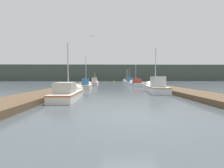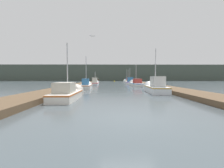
{
  "view_description": "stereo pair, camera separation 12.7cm",
  "coord_description": "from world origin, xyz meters",
  "px_view_note": "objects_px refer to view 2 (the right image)",
  "views": [
    {
      "loc": [
        -0.86,
        -5.98,
        1.67
      ],
      "look_at": [
        -0.59,
        12.43,
        0.78
      ],
      "focal_mm": 24.0,
      "sensor_mm": 36.0,
      "label": 1
    },
    {
      "loc": [
        -0.73,
        -5.98,
        1.67
      ],
      "look_at": [
        -0.59,
        12.43,
        0.78
      ],
      "focal_mm": 24.0,
      "sensor_mm": 36.0,
      "label": 2
    }
  ],
  "objects_px": {
    "fishing_boat_6": "(128,81)",
    "mooring_piling_2": "(69,88)",
    "fishing_boat_4": "(95,83)",
    "seagull_lead": "(92,36)",
    "fishing_boat_2": "(86,86)",
    "fishing_boat_0": "(69,93)",
    "fishing_boat_5": "(130,82)",
    "mooring_piling_1": "(98,80)",
    "mooring_piling_0": "(85,82)",
    "fishing_boat_3": "(136,84)",
    "channel_buoy": "(114,81)",
    "fishing_boat_7": "(127,81)",
    "fishing_boat_1": "(155,87)"
  },
  "relations": [
    {
      "from": "fishing_boat_0",
      "to": "fishing_boat_5",
      "type": "height_order",
      "value": "fishing_boat_0"
    },
    {
      "from": "fishing_boat_2",
      "to": "channel_buoy",
      "type": "height_order",
      "value": "fishing_boat_2"
    },
    {
      "from": "mooring_piling_0",
      "to": "fishing_boat_3",
      "type": "bearing_deg",
      "value": 6.58
    },
    {
      "from": "fishing_boat_2",
      "to": "fishing_boat_5",
      "type": "height_order",
      "value": "fishing_boat_2"
    },
    {
      "from": "fishing_boat_3",
      "to": "fishing_boat_7",
      "type": "height_order",
      "value": "fishing_boat_3"
    },
    {
      "from": "fishing_boat_1",
      "to": "fishing_boat_7",
      "type": "relative_size",
      "value": 1.22
    },
    {
      "from": "fishing_boat_5",
      "to": "fishing_boat_0",
      "type": "bearing_deg",
      "value": -105.53
    },
    {
      "from": "fishing_boat_0",
      "to": "fishing_boat_5",
      "type": "distance_m",
      "value": 26.34
    },
    {
      "from": "fishing_boat_7",
      "to": "seagull_lead",
      "type": "distance_m",
      "value": 30.55
    },
    {
      "from": "fishing_boat_2",
      "to": "fishing_boat_4",
      "type": "bearing_deg",
      "value": 86.09
    },
    {
      "from": "fishing_boat_6",
      "to": "seagull_lead",
      "type": "relative_size",
      "value": 9.83
    },
    {
      "from": "mooring_piling_2",
      "to": "channel_buoy",
      "type": "distance_m",
      "value": 36.38
    },
    {
      "from": "fishing_boat_5",
      "to": "fishing_boat_6",
      "type": "distance_m",
      "value": 4.3
    },
    {
      "from": "fishing_boat_5",
      "to": "channel_buoy",
      "type": "distance_m",
      "value": 15.45
    },
    {
      "from": "fishing_boat_4",
      "to": "mooring_piling_2",
      "type": "xyz_separation_m",
      "value": [
        -1.13,
        -15.97,
        0.08
      ]
    },
    {
      "from": "mooring_piling_0",
      "to": "seagull_lead",
      "type": "height_order",
      "value": "seagull_lead"
    },
    {
      "from": "seagull_lead",
      "to": "fishing_boat_4",
      "type": "bearing_deg",
      "value": -96.2
    },
    {
      "from": "fishing_boat_1",
      "to": "seagull_lead",
      "type": "bearing_deg",
      "value": -177.78
    },
    {
      "from": "fishing_boat_2",
      "to": "mooring_piling_2",
      "type": "bearing_deg",
      "value": -102.65
    },
    {
      "from": "fishing_boat_6",
      "to": "fishing_boat_4",
      "type": "bearing_deg",
      "value": -130.64
    },
    {
      "from": "fishing_boat_0",
      "to": "fishing_boat_6",
      "type": "height_order",
      "value": "fishing_boat_0"
    },
    {
      "from": "fishing_boat_3",
      "to": "mooring_piling_0",
      "type": "xyz_separation_m",
      "value": [
        -9.01,
        -1.04,
        0.27
      ]
    },
    {
      "from": "fishing_boat_5",
      "to": "channel_buoy",
      "type": "height_order",
      "value": "fishing_boat_5"
    },
    {
      "from": "mooring_piling_1",
      "to": "mooring_piling_2",
      "type": "xyz_separation_m",
      "value": [
        -0.3,
        -33.76,
        -0.07
      ]
    },
    {
      "from": "fishing_boat_0",
      "to": "fishing_boat_2",
      "type": "height_order",
      "value": "fishing_boat_2"
    },
    {
      "from": "fishing_boat_6",
      "to": "mooring_piling_2",
      "type": "relative_size",
      "value": 5.58
    },
    {
      "from": "fishing_boat_5",
      "to": "mooring_piling_2",
      "type": "distance_m",
      "value": 22.74
    },
    {
      "from": "fishing_boat_3",
      "to": "seagull_lead",
      "type": "height_order",
      "value": "seagull_lead"
    },
    {
      "from": "fishing_boat_3",
      "to": "mooring_piling_2",
      "type": "distance_m",
      "value": 14.42
    },
    {
      "from": "fishing_boat_6",
      "to": "mooring_piling_1",
      "type": "distance_m",
      "value": 12.31
    },
    {
      "from": "fishing_boat_5",
      "to": "channel_buoy",
      "type": "xyz_separation_m",
      "value": [
        -3.39,
        15.07,
        -0.3
      ]
    },
    {
      "from": "fishing_boat_2",
      "to": "fishing_boat_6",
      "type": "xyz_separation_m",
      "value": [
        8.16,
        19.63,
        0.03
      ]
    },
    {
      "from": "fishing_boat_0",
      "to": "fishing_boat_5",
      "type": "xyz_separation_m",
      "value": [
        7.82,
        25.15,
        0.03
      ]
    },
    {
      "from": "fishing_boat_2",
      "to": "fishing_boat_6",
      "type": "bearing_deg",
      "value": 64.5
    },
    {
      "from": "fishing_boat_4",
      "to": "seagull_lead",
      "type": "bearing_deg",
      "value": -85.77
    },
    {
      "from": "fishing_boat_4",
      "to": "channel_buoy",
      "type": "distance_m",
      "value": 20.48
    },
    {
      "from": "fishing_boat_5",
      "to": "mooring_piling_0",
      "type": "distance_m",
      "value": 13.97
    },
    {
      "from": "mooring_piling_2",
      "to": "channel_buoy",
      "type": "relative_size",
      "value": 0.98
    },
    {
      "from": "fishing_boat_4",
      "to": "mooring_piling_0",
      "type": "xyz_separation_m",
      "value": [
        -1.2,
        -5.7,
        0.28
      ]
    },
    {
      "from": "mooring_piling_2",
      "to": "fishing_boat_0",
      "type": "bearing_deg",
      "value": -74.21
    },
    {
      "from": "mooring_piling_0",
      "to": "mooring_piling_1",
      "type": "bearing_deg",
      "value": 89.1
    },
    {
      "from": "fishing_boat_3",
      "to": "mooring_piling_1",
      "type": "xyz_separation_m",
      "value": [
        -8.64,
        22.45,
        0.13
      ]
    },
    {
      "from": "mooring_piling_0",
      "to": "fishing_boat_0",
      "type": "bearing_deg",
      "value": -84.96
    },
    {
      "from": "fishing_boat_0",
      "to": "fishing_boat_2",
      "type": "bearing_deg",
      "value": 91.41
    },
    {
      "from": "fishing_boat_2",
      "to": "channel_buoy",
      "type": "xyz_separation_m",
      "value": [
        4.7,
        30.4,
        -0.27
      ]
    },
    {
      "from": "fishing_boat_4",
      "to": "channel_buoy",
      "type": "xyz_separation_m",
      "value": [
        4.52,
        19.97,
        -0.27
      ]
    },
    {
      "from": "fishing_boat_5",
      "to": "seagull_lead",
      "type": "xyz_separation_m",
      "value": [
        -6.57,
        -20.49,
        5.52
      ]
    },
    {
      "from": "fishing_boat_4",
      "to": "fishing_boat_7",
      "type": "height_order",
      "value": "fishing_boat_7"
    },
    {
      "from": "mooring_piling_1",
      "to": "mooring_piling_0",
      "type": "bearing_deg",
      "value": -90.9
    },
    {
      "from": "fishing_boat_3",
      "to": "mooring_piling_2",
      "type": "xyz_separation_m",
      "value": [
        -8.94,
        -11.31,
        0.07
      ]
    }
  ]
}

